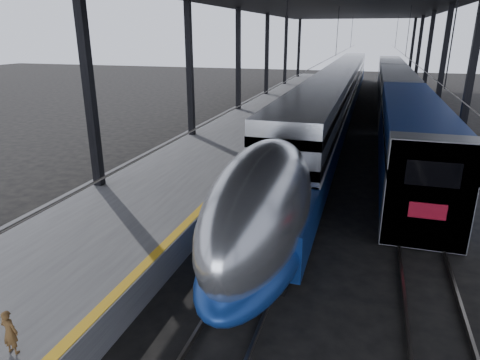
% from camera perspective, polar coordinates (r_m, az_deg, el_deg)
% --- Properties ---
extents(ground, '(160.00, 160.00, 0.00)m').
position_cam_1_polar(ground, '(12.87, -8.55, -14.57)').
color(ground, black).
rests_on(ground, ground).
extents(platform, '(6.00, 80.00, 1.00)m').
position_cam_1_polar(platform, '(31.45, 1.11, 6.92)').
color(platform, '#4C4C4F').
rests_on(platform, ground).
extents(yellow_strip, '(0.30, 80.00, 0.01)m').
position_cam_1_polar(yellow_strip, '(30.72, 6.19, 7.49)').
color(yellow_strip, gold).
rests_on(yellow_strip, platform).
extents(rails, '(6.52, 80.00, 0.16)m').
position_cam_1_polar(rails, '(30.42, 15.82, 4.98)').
color(rails, slate).
rests_on(rails, ground).
extents(tgv_train, '(2.89, 65.20, 4.14)m').
position_cam_1_polar(tgv_train, '(39.51, 12.84, 11.06)').
color(tgv_train, '#AAACB1').
rests_on(tgv_train, ground).
extents(second_train, '(2.81, 56.05, 3.86)m').
position_cam_1_polar(second_train, '(41.91, 20.07, 10.86)').
color(second_train, navy).
rests_on(second_train, ground).
extents(child, '(0.36, 0.24, 0.98)m').
position_cam_1_polar(child, '(10.04, -28.37, -17.39)').
color(child, '#53381B').
rests_on(child, platform).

